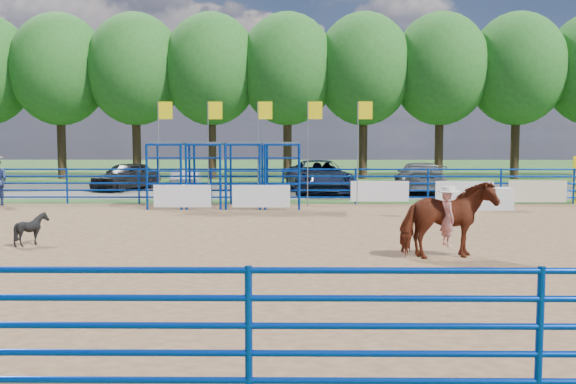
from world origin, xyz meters
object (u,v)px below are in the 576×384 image
object	(u,v)px
horse_and_rider	(447,218)
car_b	(187,181)
calf	(32,229)
car_a	(126,176)
car_c	(319,177)
car_d	(420,177)
announcer_table	(490,199)

from	to	relation	value
horse_and_rider	car_b	bearing A→B (deg)	117.58
calf	car_a	distance (m)	17.29
car_c	car_d	world-z (taller)	car_c
horse_and_rider	car_b	world-z (taller)	horse_and_rider
car_a	car_d	bearing A→B (deg)	17.30
calf	car_d	xyz separation A→B (m)	(13.03, 15.71, 0.32)
car_b	car_a	bearing A→B (deg)	-34.06
horse_and_rider	car_d	world-z (taller)	horse_and_rider
car_a	car_b	size ratio (longest dim) A/B	1.15
car_b	car_d	world-z (taller)	car_d
announcer_table	horse_and_rider	distance (m)	10.61
car_d	calf	bearing A→B (deg)	53.76
announcer_table	car_a	xyz separation A→B (m)	(-16.33, 9.03, 0.30)
calf	car_b	xyz separation A→B (m)	(1.44, 15.25, 0.18)
calf	car_a	xyz separation A→B (m)	(-2.06, 17.16, 0.30)
car_b	car_c	distance (m)	6.55
horse_and_rider	car_b	size ratio (longest dim) A/B	0.61
calf	car_d	distance (m)	20.41
announcer_table	calf	xyz separation A→B (m)	(-14.26, -8.13, 0.00)
announcer_table	car_b	world-z (taller)	car_b
car_c	car_a	bearing A→B (deg)	162.23
horse_and_rider	car_a	bearing A→B (deg)	123.23
car_c	calf	bearing A→B (deg)	-124.75
car_a	car_c	size ratio (longest dim) A/B	0.73
horse_and_rider	calf	size ratio (longest dim) A/B	2.72
horse_and_rider	car_b	distance (m)	19.11
announcer_table	car_d	world-z (taller)	car_d
announcer_table	calf	size ratio (longest dim) A/B	1.85
car_b	car_d	size ratio (longest dim) A/B	0.72
car_b	car_c	size ratio (longest dim) A/B	0.64
horse_and_rider	calf	bearing A→B (deg)	170.66
car_b	announcer_table	bearing A→B (deg)	145.56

